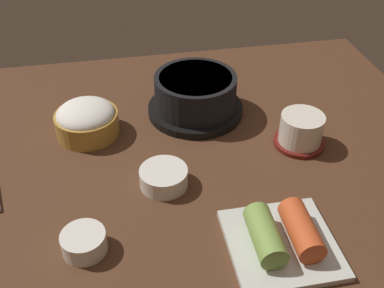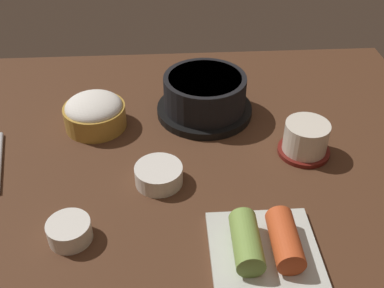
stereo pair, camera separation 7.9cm
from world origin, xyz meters
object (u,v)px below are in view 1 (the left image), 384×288
(banchan_cup_center, at_px, (164,177))
(kimchi_plate, at_px, (282,238))
(stone_pot, at_px, (195,95))
(side_bowl_near, at_px, (84,242))
(rice_bowl, at_px, (87,119))
(tea_cup_with_saucer, at_px, (301,130))

(banchan_cup_center, bearing_deg, kimchi_plate, -47.67)
(stone_pot, bearing_deg, banchan_cup_center, -114.66)
(stone_pot, xyz_separation_m, side_bowl_near, (-0.22, -0.31, -0.02))
(banchan_cup_center, distance_m, kimchi_plate, 0.21)
(banchan_cup_center, height_order, kimchi_plate, kimchi_plate)
(kimchi_plate, bearing_deg, banchan_cup_center, 132.33)
(kimchi_plate, height_order, side_bowl_near, kimchi_plate)
(stone_pot, distance_m, rice_bowl, 0.21)
(kimchi_plate, bearing_deg, side_bowl_near, 170.39)
(tea_cup_with_saucer, xyz_separation_m, side_bowl_near, (-0.38, -0.17, -0.01))
(stone_pot, height_order, kimchi_plate, stone_pot)
(rice_bowl, relative_size, tea_cup_with_saucer, 1.27)
(banchan_cup_center, relative_size, side_bowl_near, 1.25)
(side_bowl_near, bearing_deg, banchan_cup_center, 41.40)
(tea_cup_with_saucer, bearing_deg, rice_bowl, 164.29)
(banchan_cup_center, bearing_deg, tea_cup_with_saucer, 13.53)
(rice_bowl, distance_m, banchan_cup_center, 0.21)
(stone_pot, distance_m, kimchi_plate, 0.36)
(tea_cup_with_saucer, bearing_deg, side_bowl_near, -155.60)
(side_bowl_near, bearing_deg, stone_pot, 54.89)
(stone_pot, xyz_separation_m, rice_bowl, (-0.21, -0.03, -0.01))
(tea_cup_with_saucer, distance_m, side_bowl_near, 0.42)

